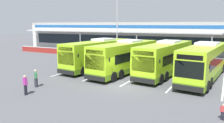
{
  "coord_description": "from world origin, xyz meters",
  "views": [
    {
      "loc": [
        8.49,
        -18.23,
        5.65
      ],
      "look_at": [
        -2.65,
        3.0,
        1.6
      ],
      "focal_mm": 35.66,
      "sensor_mm": 36.0,
      "label": 1
    }
  ],
  "objects": [
    {
      "name": "terminal_building",
      "position": [
        -0.0,
        26.91,
        3.01
      ],
      "size": [
        70.0,
        13.0,
        6.0
      ],
      "color": "silver",
      "rests_on": "ground"
    },
    {
      "name": "coach_bus_leftmost",
      "position": [
        -6.15,
        6.19,
        1.79
      ],
      "size": [
        3.93,
        12.34,
        3.78
      ],
      "color": "#9ED11E",
      "rests_on": "ground"
    },
    {
      "name": "bay_stripe_far_west",
      "position": [
        -8.4,
        6.0,
        0.0
      ],
      "size": [
        0.14,
        13.0,
        0.01
      ],
      "primitive_type": "cube",
      "color": "silver",
      "rests_on": "ground"
    },
    {
      "name": "bay_stripe_centre",
      "position": [
        4.2,
        6.0,
        0.0
      ],
      "size": [
        0.14,
        13.0,
        0.01
      ],
      "primitive_type": "cube",
      "color": "silver",
      "rests_on": "ground"
    },
    {
      "name": "pedestrian_in_dark_coat",
      "position": [
        -5.72,
        -6.16,
        0.87
      ],
      "size": [
        0.54,
        0.35,
        1.62
      ],
      "color": "black",
      "rests_on": "ground"
    },
    {
      "name": "bay_stripe_mid_east",
      "position": [
        8.4,
        6.0,
        0.0
      ],
      "size": [
        0.14,
        13.0,
        0.01
      ],
      "primitive_type": "cube",
      "color": "silver",
      "rests_on": "ground"
    },
    {
      "name": "ground_plane",
      "position": [
        0.0,
        0.0,
        0.0
      ],
      "size": [
        200.0,
        200.0,
        0.0
      ],
      "primitive_type": "plane",
      "color": "#4C4C51"
    },
    {
      "name": "coach_bus_left_centre",
      "position": [
        -2.02,
        5.38,
        1.79
      ],
      "size": [
        3.93,
        12.34,
        3.78
      ],
      "color": "#9ED11E",
      "rests_on": "ground"
    },
    {
      "name": "pedestrian_child",
      "position": [
        8.52,
        -4.12,
        0.54
      ],
      "size": [
        0.33,
        0.18,
        1.0
      ],
      "color": "black",
      "rests_on": "ground"
    },
    {
      "name": "coach_bus_right_centre",
      "position": [
        6.46,
        5.94,
        1.79
      ],
      "size": [
        3.93,
        12.34,
        3.78
      ],
      "color": "#9ED11E",
      "rests_on": "ground"
    },
    {
      "name": "coach_bus_centre",
      "position": [
        2.35,
        6.63,
        1.79
      ],
      "size": [
        3.93,
        12.34,
        3.78
      ],
      "color": "#9ED11E",
      "rests_on": "ground"
    },
    {
      "name": "bay_stripe_mid_west",
      "position": [
        0.0,
        6.0,
        0.0
      ],
      "size": [
        0.14,
        13.0,
        0.01
      ],
      "primitive_type": "cube",
      "color": "silver",
      "rests_on": "ground"
    },
    {
      "name": "pedestrian_near_bin",
      "position": [
        -6.67,
        -4.15,
        0.87
      ],
      "size": [
        0.49,
        0.42,
        1.62
      ],
      "color": "#33333D",
      "rests_on": "ground"
    },
    {
      "name": "lamp_post_west",
      "position": [
        -8.7,
        16.42,
        6.29
      ],
      "size": [
        3.24,
        0.28,
        11.0
      ],
      "color": "#9E9EA3",
      "rests_on": "ground"
    },
    {
      "name": "red_barrier_wall",
      "position": [
        0.0,
        14.5,
        0.56
      ],
      "size": [
        60.0,
        0.4,
        1.1
      ],
      "color": "maroon",
      "rests_on": "ground"
    },
    {
      "name": "bay_stripe_west",
      "position": [
        -4.2,
        6.0,
        0.0
      ],
      "size": [
        0.14,
        13.0,
        0.01
      ],
      "primitive_type": "cube",
      "color": "silver",
      "rests_on": "ground"
    }
  ]
}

